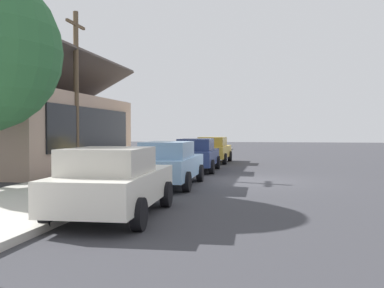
{
  "coord_description": "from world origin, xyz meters",
  "views": [
    {
      "loc": [
        -17.27,
        -0.81,
        1.96
      ],
      "look_at": [
        2.19,
        2.8,
        1.37
      ],
      "focal_mm": 40.72,
      "sensor_mm": 36.0,
      "label": 1
    }
  ],
  "objects_px": {
    "traffic_light_main": "(8,12)",
    "utility_pole_wooden": "(76,89)",
    "car_navy": "(197,155)",
    "fire_hydrant_red": "(179,158)",
    "car_skyblue": "(170,163)",
    "car_ivory": "(114,181)",
    "car_mustard": "(213,150)"
  },
  "relations": [
    {
      "from": "traffic_light_main",
      "to": "utility_pole_wooden",
      "type": "distance_m",
      "value": 14.99
    },
    {
      "from": "car_navy",
      "to": "fire_hydrant_red",
      "type": "height_order",
      "value": "car_navy"
    },
    {
      "from": "car_skyblue",
      "to": "traffic_light_main",
      "type": "xyz_separation_m",
      "value": [
        -9.9,
        -0.24,
        2.68
      ]
    },
    {
      "from": "car_ivory",
      "to": "car_navy",
      "type": "xyz_separation_m",
      "value": [
        11.48,
        0.06,
        -0.0
      ]
    },
    {
      "from": "car_ivory",
      "to": "car_skyblue",
      "type": "bearing_deg",
      "value": -2.0
    },
    {
      "from": "utility_pole_wooden",
      "to": "car_navy",
      "type": "bearing_deg",
      "value": -71.04
    },
    {
      "from": "car_mustard",
      "to": "utility_pole_wooden",
      "type": "bearing_deg",
      "value": 145.46
    },
    {
      "from": "utility_pole_wooden",
      "to": "fire_hydrant_red",
      "type": "height_order",
      "value": "utility_pole_wooden"
    },
    {
      "from": "car_skyblue",
      "to": "car_mustard",
      "type": "height_order",
      "value": "same"
    },
    {
      "from": "utility_pole_wooden",
      "to": "fire_hydrant_red",
      "type": "bearing_deg",
      "value": -44.65
    },
    {
      "from": "car_mustard",
      "to": "utility_pole_wooden",
      "type": "relative_size",
      "value": 0.59
    },
    {
      "from": "car_ivory",
      "to": "traffic_light_main",
      "type": "distance_m",
      "value": 5.03
    },
    {
      "from": "car_navy",
      "to": "utility_pole_wooden",
      "type": "relative_size",
      "value": 0.61
    },
    {
      "from": "car_mustard",
      "to": "fire_hydrant_red",
      "type": "relative_size",
      "value": 6.21
    },
    {
      "from": "traffic_light_main",
      "to": "car_ivory",
      "type": "bearing_deg",
      "value": 2.75
    },
    {
      "from": "car_mustard",
      "to": "traffic_light_main",
      "type": "distance_m",
      "value": 21.66
    },
    {
      "from": "traffic_light_main",
      "to": "utility_pole_wooden",
      "type": "height_order",
      "value": "utility_pole_wooden"
    },
    {
      "from": "traffic_light_main",
      "to": "utility_pole_wooden",
      "type": "relative_size",
      "value": 0.69
    },
    {
      "from": "car_navy",
      "to": "fire_hydrant_red",
      "type": "xyz_separation_m",
      "value": [
        2.2,
        1.39,
        -0.32
      ]
    },
    {
      "from": "fire_hydrant_red",
      "to": "traffic_light_main",
      "type": "bearing_deg",
      "value": -174.71
    },
    {
      "from": "car_skyblue",
      "to": "car_mustard",
      "type": "relative_size",
      "value": 1.08
    },
    {
      "from": "traffic_light_main",
      "to": "car_navy",
      "type": "bearing_deg",
      "value": 0.97
    },
    {
      "from": "car_ivory",
      "to": "car_mustard",
      "type": "height_order",
      "value": "same"
    },
    {
      "from": "traffic_light_main",
      "to": "car_skyblue",
      "type": "bearing_deg",
      "value": 1.39
    },
    {
      "from": "car_navy",
      "to": "car_mustard",
      "type": "height_order",
      "value": "same"
    },
    {
      "from": "car_ivory",
      "to": "traffic_light_main",
      "type": "xyz_separation_m",
      "value": [
        -4.25,
        -0.2,
        2.68
      ]
    },
    {
      "from": "car_navy",
      "to": "traffic_light_main",
      "type": "xyz_separation_m",
      "value": [
        -15.72,
        -0.27,
        2.68
      ]
    },
    {
      "from": "utility_pole_wooden",
      "to": "traffic_light_main",
      "type": "bearing_deg",
      "value": -157.81
    },
    {
      "from": "car_mustard",
      "to": "utility_pole_wooden",
      "type": "distance_m",
      "value": 9.86
    },
    {
      "from": "car_ivory",
      "to": "utility_pole_wooden",
      "type": "distance_m",
      "value": 11.49
    },
    {
      "from": "utility_pole_wooden",
      "to": "car_ivory",
      "type": "bearing_deg",
      "value": -150.45
    },
    {
      "from": "traffic_light_main",
      "to": "utility_pole_wooden",
      "type": "bearing_deg",
      "value": 22.19
    }
  ]
}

